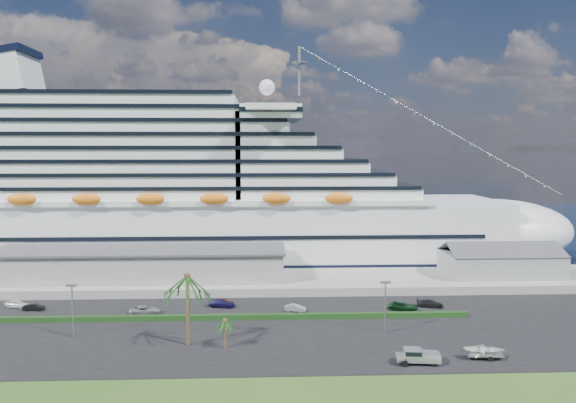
{
  "coord_description": "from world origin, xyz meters",
  "views": [
    {
      "loc": [
        1.28,
        -76.69,
        28.86
      ],
      "look_at": [
        5.77,
        30.0,
        18.83
      ],
      "focal_mm": 35.0,
      "sensor_mm": 36.0,
      "label": 1
    }
  ],
  "objects_px": {
    "boat_trailer": "(485,350)",
    "cruise_ship": "(173,198)",
    "pickup_truck": "(417,356)",
    "parked_car_3": "(222,303)"
  },
  "relations": [
    {
      "from": "boat_trailer",
      "to": "cruise_ship",
      "type": "bearing_deg",
      "value": 128.18
    },
    {
      "from": "cruise_ship",
      "to": "pickup_truck",
      "type": "relative_size",
      "value": 31.37
    },
    {
      "from": "parked_car_3",
      "to": "pickup_truck",
      "type": "relative_size",
      "value": 0.8
    },
    {
      "from": "pickup_truck",
      "to": "boat_trailer",
      "type": "height_order",
      "value": "pickup_truck"
    },
    {
      "from": "cruise_ship",
      "to": "parked_car_3",
      "type": "relative_size",
      "value": 39.44
    },
    {
      "from": "cruise_ship",
      "to": "parked_car_3",
      "type": "bearing_deg",
      "value": -69.65
    },
    {
      "from": "cruise_ship",
      "to": "boat_trailer",
      "type": "xyz_separation_m",
      "value": [
        52.92,
        -67.29,
        -15.38
      ]
    },
    {
      "from": "cruise_ship",
      "to": "pickup_truck",
      "type": "height_order",
      "value": "cruise_ship"
    },
    {
      "from": "pickup_truck",
      "to": "boat_trailer",
      "type": "bearing_deg",
      "value": 7.69
    },
    {
      "from": "cruise_ship",
      "to": "pickup_truck",
      "type": "bearing_deg",
      "value": -57.79
    }
  ]
}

